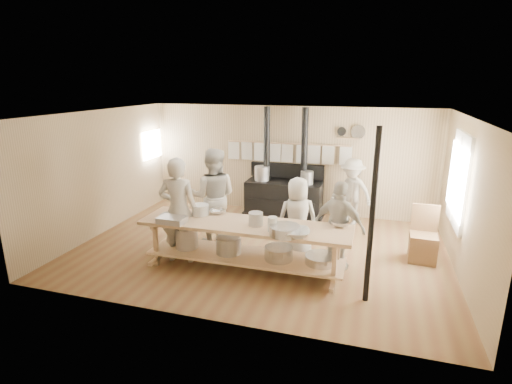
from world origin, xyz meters
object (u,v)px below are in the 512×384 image
cook_far_left (179,210)px  cook_right (339,227)px  prep_table (244,241)px  cook_center (297,218)px  stove (284,195)px  roasting_pan (172,220)px  cook_left (213,197)px  cook_by_window (352,192)px  chair (423,245)px

cook_far_left → cook_right: 2.82m
prep_table → cook_center: size_ratio=2.38×
stove → roasting_pan: (-1.18, -3.35, 0.38)m
cook_right → prep_table: bearing=36.5°
cook_right → cook_left: bearing=8.2°
cook_by_window → roasting_pan: bearing=-108.2°
prep_table → roasting_pan: (-1.18, -0.33, 0.38)m
cook_left → chair: 4.02m
cook_far_left → chair: bearing=-172.9°
cook_left → cook_right: 2.57m
cook_center → cook_right: cook_right is taller
prep_table → cook_left: cook_left is taller
prep_table → cook_center: cook_center is taller
cook_right → cook_far_left: bearing=29.0°
cook_far_left → stove: bearing=-121.9°
stove → cook_by_window: size_ratio=1.70×
cook_left → chair: size_ratio=1.90×
cook_right → cook_by_window: bearing=-71.4°
cook_right → cook_by_window: (0.05, 2.39, -0.02)m
cook_by_window → stove: bearing=-163.1°
chair → roasting_pan: bearing=-156.6°
cook_by_window → prep_table: bearing=-96.4°
stove → roasting_pan: size_ratio=5.67×
cook_right → cook_center: bearing=-2.4°
stove → cook_by_window: bearing=-6.0°
cook_left → cook_by_window: cook_left is taller
cook_by_window → chair: size_ratio=1.51×
cook_left → cook_center: 1.75m
cook_left → chair: (3.96, 0.30, -0.66)m
cook_far_left → chair: 4.46m
cook_far_left → cook_center: cook_far_left is taller
cook_far_left → cook_by_window: size_ratio=1.25×
cook_left → chair: cook_left is taller
prep_table → cook_right: bearing=16.6°
prep_table → chair: bearing=23.1°
chair → stove: bearing=152.1°
cook_center → cook_right: size_ratio=0.96×
cook_left → roasting_pan: bearing=68.4°
prep_table → roasting_pan: bearing=-164.3°
cook_far_left → cook_center: 2.15m
stove → cook_left: stove is taller
cook_far_left → cook_left: size_ratio=0.99×
cook_center → roasting_pan: size_ratio=3.30×
cook_right → cook_by_window: cook_right is taller
stove → roasting_pan: stove is taller
cook_far_left → chair: size_ratio=1.89×
prep_table → chair: (2.99, 1.27, -0.22)m
cook_left → cook_center: (1.73, -0.20, -0.21)m
cook_far_left → roasting_pan: size_ratio=4.18×
cook_center → cook_by_window: 2.23m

